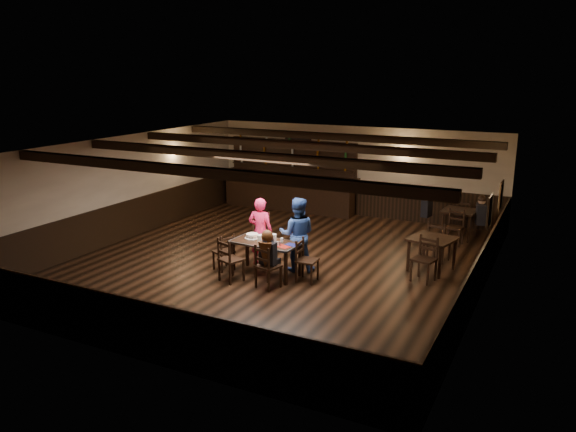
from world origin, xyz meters
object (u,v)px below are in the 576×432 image
at_px(chair_near_left, 228,257).
at_px(cake, 252,236).
at_px(woman_pink, 260,231).
at_px(bar_counter, 290,187).
at_px(man_blue, 297,234).
at_px(dining_table, 265,246).
at_px(chair_near_right, 265,264).

xyz_separation_m(chair_near_left, cake, (0.11, 0.81, 0.25)).
bearing_deg(woman_pink, bar_counter, -80.23).
bearing_deg(bar_counter, man_blue, -61.84).
xyz_separation_m(dining_table, bar_counter, (-2.21, 5.59, 0.06)).
relative_size(dining_table, woman_pink, 0.98).
bearing_deg(chair_near_left, man_blue, 52.73).
relative_size(dining_table, chair_near_left, 1.61).
bearing_deg(bar_counter, woman_pink, -70.63).
relative_size(dining_table, cake, 4.58).
bearing_deg(chair_near_left, woman_pink, 87.33).
xyz_separation_m(dining_table, man_blue, (0.48, 0.58, 0.16)).
relative_size(woman_pink, cake, 4.70).
relative_size(chair_near_right, man_blue, 0.56).
relative_size(cake, bar_counter, 0.07).
bearing_deg(bar_counter, chair_near_left, -74.85).
height_order(dining_table, man_blue, man_blue).
height_order(cake, bar_counter, bar_counter).
xyz_separation_m(woman_pink, man_blue, (0.92, 0.01, 0.05)).
bearing_deg(woman_pink, chair_near_right, 113.44).
distance_m(chair_near_left, cake, 0.86).
bearing_deg(dining_table, cake, 165.17).
bearing_deg(chair_near_right, woman_pink, 123.05).
bearing_deg(chair_near_right, man_blue, 85.82).
relative_size(chair_near_right, bar_counter, 0.20).
bearing_deg(woman_pink, dining_table, 118.16).
height_order(chair_near_left, bar_counter, bar_counter).
bearing_deg(chair_near_left, bar_counter, 105.15).
distance_m(chair_near_right, bar_counter, 6.81).
xyz_separation_m(man_blue, cake, (-0.86, -0.47, -0.03)).
height_order(man_blue, bar_counter, bar_counter).
distance_m(man_blue, cake, 0.99).
bearing_deg(dining_table, chair_near_right, -61.20).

